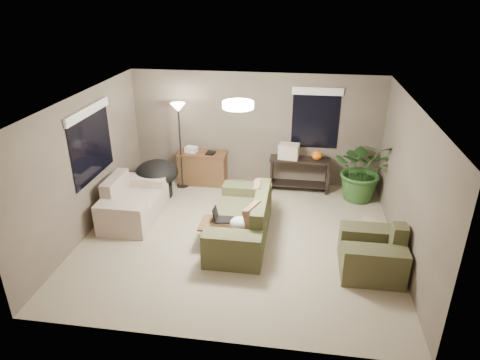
# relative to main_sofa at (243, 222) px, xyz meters

# --- Properties ---
(room_shell) EXTENTS (5.50, 5.50, 5.50)m
(room_shell) POSITION_rel_main_sofa_xyz_m (-0.07, -0.05, 0.96)
(room_shell) COLOR tan
(room_shell) RESTS_ON ground
(main_sofa) EXTENTS (0.95, 2.20, 0.85)m
(main_sofa) POSITION_rel_main_sofa_xyz_m (0.00, 0.00, 0.00)
(main_sofa) COLOR brown
(main_sofa) RESTS_ON ground
(throw_pillows) EXTENTS (0.38, 1.38, 0.47)m
(throw_pillows) POSITION_rel_main_sofa_xyz_m (0.26, 0.00, 0.36)
(throw_pillows) COLOR #8C7251
(throw_pillows) RESTS_ON main_sofa
(loveseat) EXTENTS (0.90, 1.60, 0.85)m
(loveseat) POSITION_rel_main_sofa_xyz_m (-2.22, 0.38, 0.00)
(loveseat) COLOR beige
(loveseat) RESTS_ON ground
(armchair) EXTENTS (0.95, 1.00, 0.85)m
(armchair) POSITION_rel_main_sofa_xyz_m (2.16, -0.71, 0.00)
(armchair) COLOR #4A482C
(armchair) RESTS_ON ground
(coffee_table) EXTENTS (1.00, 0.55, 0.42)m
(coffee_table) POSITION_rel_main_sofa_xyz_m (-0.20, -0.30, 0.06)
(coffee_table) COLOR brown
(coffee_table) RESTS_ON ground
(laptop) EXTENTS (0.38, 0.28, 0.24)m
(laptop) POSITION_rel_main_sofa_xyz_m (-0.37, -0.20, 0.19)
(laptop) COLOR black
(laptop) RESTS_ON coffee_table
(plastic_bag) EXTENTS (0.40, 0.38, 0.22)m
(plastic_bag) POSITION_rel_main_sofa_xyz_m (0.00, -0.45, 0.24)
(plastic_bag) COLOR white
(plastic_bag) RESTS_ON coffee_table
(desk) EXTENTS (1.10, 0.50, 0.75)m
(desk) POSITION_rel_main_sofa_xyz_m (-1.22, 2.15, 0.08)
(desk) COLOR brown
(desk) RESTS_ON ground
(desk_papers) EXTENTS (0.70, 0.29, 0.12)m
(desk_papers) POSITION_rel_main_sofa_xyz_m (-1.38, 2.14, 0.51)
(desk_papers) COLOR silver
(desk_papers) RESTS_ON desk
(console_table) EXTENTS (1.30, 0.40, 0.75)m
(console_table) POSITION_rel_main_sofa_xyz_m (0.95, 2.09, 0.14)
(console_table) COLOR black
(console_table) RESTS_ON ground
(pumpkin) EXTENTS (0.30, 0.30, 0.19)m
(pumpkin) POSITION_rel_main_sofa_xyz_m (1.30, 2.09, 0.55)
(pumpkin) COLOR orange
(pumpkin) RESTS_ON console_table
(cardboard_box) EXTENTS (0.46, 0.37, 0.31)m
(cardboard_box) POSITION_rel_main_sofa_xyz_m (0.70, 2.09, 0.61)
(cardboard_box) COLOR beige
(cardboard_box) RESTS_ON console_table
(papasan_chair) EXTENTS (1.05, 1.05, 0.80)m
(papasan_chair) POSITION_rel_main_sofa_xyz_m (-2.03, 1.36, 0.17)
(papasan_chair) COLOR black
(papasan_chair) RESTS_ON ground
(floor_lamp) EXTENTS (0.32, 0.32, 1.91)m
(floor_lamp) POSITION_rel_main_sofa_xyz_m (-1.65, 1.93, 1.30)
(floor_lamp) COLOR black
(floor_lamp) RESTS_ON ground
(ceiling_fixture) EXTENTS (0.50, 0.50, 0.10)m
(ceiling_fixture) POSITION_rel_main_sofa_xyz_m (-0.07, -0.05, 2.15)
(ceiling_fixture) COLOR white
(ceiling_fixture) RESTS_ON room_shell
(houseplant) EXTENTS (1.22, 1.36, 1.06)m
(houseplant) POSITION_rel_main_sofa_xyz_m (2.26, 1.86, 0.23)
(houseplant) COLOR #2D5923
(houseplant) RESTS_ON ground
(cat_scratching_post) EXTENTS (0.32, 0.32, 0.50)m
(cat_scratching_post) POSITION_rel_main_sofa_xyz_m (2.18, 0.05, -0.08)
(cat_scratching_post) COLOR tan
(cat_scratching_post) RESTS_ON ground
(window_left) EXTENTS (0.05, 1.56, 1.33)m
(window_left) POSITION_rel_main_sofa_xyz_m (-2.80, 0.25, 1.49)
(window_left) COLOR black
(window_left) RESTS_ON room_shell
(window_back) EXTENTS (1.06, 0.05, 1.33)m
(window_back) POSITION_rel_main_sofa_xyz_m (1.23, 2.43, 1.49)
(window_back) COLOR black
(window_back) RESTS_ON room_shell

